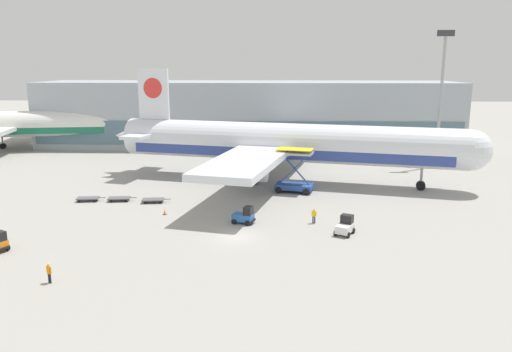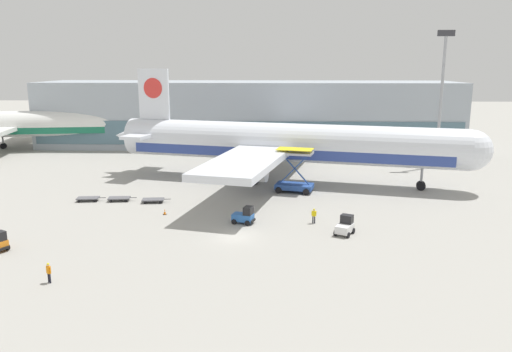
{
  "view_description": "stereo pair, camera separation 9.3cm",
  "coord_description": "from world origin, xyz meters",
  "px_view_note": "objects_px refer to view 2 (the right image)",
  "views": [
    {
      "loc": [
        3.93,
        -49.21,
        17.6
      ],
      "look_at": [
        1.77,
        11.58,
        4.0
      ],
      "focal_mm": 35.0,
      "sensor_mm": 36.0,
      "label": 1
    },
    {
      "loc": [
        4.02,
        -49.2,
        17.6
      ],
      "look_at": [
        1.77,
        11.58,
        4.0
      ],
      "focal_mm": 35.0,
      "sensor_mm": 36.0,
      "label": 2
    }
  ],
  "objects_px": {
    "baggage_tug_mid": "(345,226)",
    "baggage_dolly_lead": "(88,198)",
    "airplane_distant": "(11,125)",
    "scissor_lift_loader": "(295,176)",
    "airplane_main": "(282,144)",
    "ground_crew_far": "(314,215)",
    "baggage_dolly_third": "(153,200)",
    "light_mast": "(442,90)",
    "ground_crew_near": "(49,271)",
    "baggage_dolly_second": "(119,198)",
    "traffic_cone_near": "(165,212)",
    "baggage_tug_foreground": "(244,216)"
  },
  "relations": [
    {
      "from": "baggage_tug_mid",
      "to": "baggage_dolly_lead",
      "type": "xyz_separation_m",
      "value": [
        -32.1,
        11.95,
        -0.49
      ]
    },
    {
      "from": "airplane_distant",
      "to": "scissor_lift_loader",
      "type": "height_order",
      "value": "airplane_distant"
    },
    {
      "from": "airplane_main",
      "to": "scissor_lift_loader",
      "type": "distance_m",
      "value": 7.55
    },
    {
      "from": "scissor_lift_loader",
      "to": "ground_crew_far",
      "type": "xyz_separation_m",
      "value": [
        1.66,
        -14.41,
        -1.27
      ]
    },
    {
      "from": "airplane_main",
      "to": "baggage_dolly_lead",
      "type": "height_order",
      "value": "airplane_main"
    },
    {
      "from": "baggage_dolly_third",
      "to": "ground_crew_far",
      "type": "xyz_separation_m",
      "value": [
        20.31,
        -8.0,
        0.64
      ]
    },
    {
      "from": "light_mast",
      "to": "ground_crew_near",
      "type": "bearing_deg",
      "value": -133.39
    },
    {
      "from": "scissor_lift_loader",
      "to": "baggage_tug_mid",
      "type": "xyz_separation_m",
      "value": [
        4.69,
        -17.98,
        -1.42
      ]
    },
    {
      "from": "light_mast",
      "to": "baggage_dolly_third",
      "type": "distance_m",
      "value": 52.46
    },
    {
      "from": "scissor_lift_loader",
      "to": "baggage_tug_mid",
      "type": "distance_m",
      "value": 18.64
    },
    {
      "from": "scissor_lift_loader",
      "to": "baggage_dolly_third",
      "type": "height_order",
      "value": "scissor_lift_loader"
    },
    {
      "from": "airplane_distant",
      "to": "baggage_tug_mid",
      "type": "height_order",
      "value": "airplane_distant"
    },
    {
      "from": "scissor_lift_loader",
      "to": "ground_crew_near",
      "type": "bearing_deg",
      "value": -110.93
    },
    {
      "from": "baggage_dolly_lead",
      "to": "ground_crew_far",
      "type": "bearing_deg",
      "value": -22.86
    },
    {
      "from": "light_mast",
      "to": "baggage_tug_mid",
      "type": "distance_m",
      "value": 43.93
    },
    {
      "from": "airplane_main",
      "to": "baggage_dolly_lead",
      "type": "bearing_deg",
      "value": -140.55
    },
    {
      "from": "baggage_tug_mid",
      "to": "baggage_dolly_second",
      "type": "bearing_deg",
      "value": 93.96
    },
    {
      "from": "baggage_tug_mid",
      "to": "baggage_dolly_third",
      "type": "xyz_separation_m",
      "value": [
        -23.34,
        11.57,
        -0.49
      ]
    },
    {
      "from": "traffic_cone_near",
      "to": "airplane_main",
      "type": "bearing_deg",
      "value": 51.83
    },
    {
      "from": "ground_crew_near",
      "to": "ground_crew_far",
      "type": "relative_size",
      "value": 1.01
    },
    {
      "from": "airplane_distant",
      "to": "airplane_main",
      "type": "bearing_deg",
      "value": -34.04
    },
    {
      "from": "baggage_dolly_lead",
      "to": "ground_crew_far",
      "type": "relative_size",
      "value": 2.16
    },
    {
      "from": "baggage_dolly_second",
      "to": "ground_crew_far",
      "type": "relative_size",
      "value": 2.16
    },
    {
      "from": "airplane_distant",
      "to": "traffic_cone_near",
      "type": "bearing_deg",
      "value": -55.8
    },
    {
      "from": "light_mast",
      "to": "airplane_main",
      "type": "distance_m",
      "value": 30.9
    },
    {
      "from": "airplane_distant",
      "to": "baggage_dolly_lead",
      "type": "bearing_deg",
      "value": -61.05
    },
    {
      "from": "baggage_dolly_lead",
      "to": "ground_crew_far",
      "type": "distance_m",
      "value": 30.26
    },
    {
      "from": "baggage_tug_mid",
      "to": "baggage_dolly_lead",
      "type": "distance_m",
      "value": 34.26
    },
    {
      "from": "baggage_tug_foreground",
      "to": "baggage_dolly_third",
      "type": "xyz_separation_m",
      "value": [
        -12.43,
        8.31,
        -0.49
      ]
    },
    {
      "from": "baggage_tug_foreground",
      "to": "airplane_distant",
      "type": "bearing_deg",
      "value": 154.25
    },
    {
      "from": "airplane_distant",
      "to": "ground_crew_far",
      "type": "height_order",
      "value": "airplane_distant"
    },
    {
      "from": "airplane_main",
      "to": "baggage_dolly_third",
      "type": "height_order",
      "value": "airplane_main"
    },
    {
      "from": "airplane_distant",
      "to": "scissor_lift_loader",
      "type": "xyz_separation_m",
      "value": [
        57.41,
        -32.38,
        -3.07
      ]
    },
    {
      "from": "light_mast",
      "to": "baggage_dolly_third",
      "type": "xyz_separation_m",
      "value": [
        -44.25,
        -24.96,
        -13.07
      ]
    },
    {
      "from": "ground_crew_far",
      "to": "baggage_tug_foreground",
      "type": "bearing_deg",
      "value": 17.51
    },
    {
      "from": "scissor_lift_loader",
      "to": "baggage_tug_foreground",
      "type": "height_order",
      "value": "scissor_lift_loader"
    },
    {
      "from": "airplane_distant",
      "to": "ground_crew_near",
      "type": "bearing_deg",
      "value": -69.44
    },
    {
      "from": "light_mast",
      "to": "ground_crew_near",
      "type": "relative_size",
      "value": 13.25
    },
    {
      "from": "baggage_dolly_third",
      "to": "airplane_distant",
      "type": "bearing_deg",
      "value": 128.19
    },
    {
      "from": "baggage_tug_mid",
      "to": "traffic_cone_near",
      "type": "height_order",
      "value": "baggage_tug_mid"
    },
    {
      "from": "scissor_lift_loader",
      "to": "baggage_dolly_lead",
      "type": "bearing_deg",
      "value": -154.06
    },
    {
      "from": "scissor_lift_loader",
      "to": "baggage_dolly_second",
      "type": "height_order",
      "value": "scissor_lift_loader"
    },
    {
      "from": "airplane_distant",
      "to": "ground_crew_near",
      "type": "xyz_separation_m",
      "value": [
        36.06,
        -63.49,
        -4.34
      ]
    },
    {
      "from": "airplane_main",
      "to": "baggage_tug_mid",
      "type": "xyz_separation_m",
      "value": [
        6.48,
        -24.41,
        -4.96
      ]
    },
    {
      "from": "baggage_tug_foreground",
      "to": "ground_crew_near",
      "type": "bearing_deg",
      "value": -115.83
    },
    {
      "from": "baggage_dolly_lead",
      "to": "baggage_tug_foreground",
      "type": "bearing_deg",
      "value": -29.06
    },
    {
      "from": "baggage_dolly_lead",
      "to": "scissor_lift_loader",
      "type": "bearing_deg",
      "value": 5.63
    },
    {
      "from": "baggage_tug_foreground",
      "to": "traffic_cone_near",
      "type": "height_order",
      "value": "baggage_tug_foreground"
    },
    {
      "from": "airplane_main",
      "to": "baggage_dolly_third",
      "type": "xyz_separation_m",
      "value": [
        -16.87,
        -12.84,
        -5.45
      ]
    },
    {
      "from": "airplane_main",
      "to": "baggage_dolly_lead",
      "type": "relative_size",
      "value": 15.17
    }
  ]
}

